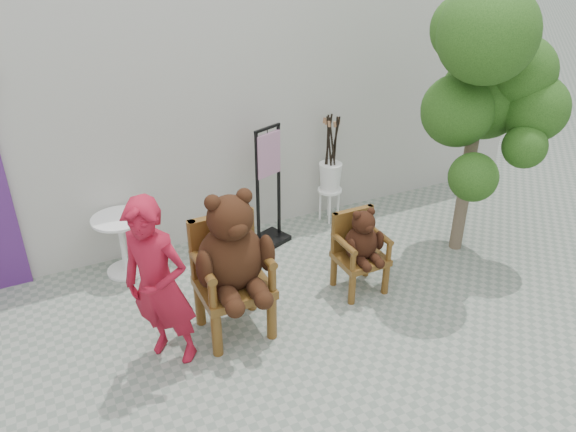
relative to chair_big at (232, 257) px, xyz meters
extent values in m
plane|color=gray|center=(0.65, -0.77, -0.85)|extent=(60.00, 60.00, 0.00)
cube|color=#BAB8AE|center=(0.65, 2.33, 0.65)|extent=(9.00, 1.00, 3.00)
cylinder|color=#513311|center=(-0.28, -0.26, -0.61)|extent=(0.10, 0.10, 0.47)
cylinder|color=#513311|center=(-0.28, 0.24, -0.61)|extent=(0.10, 0.10, 0.47)
cylinder|color=#513311|center=(0.28, -0.26, -0.61)|extent=(0.10, 0.10, 0.47)
cylinder|color=#513311|center=(0.28, 0.24, -0.61)|extent=(0.10, 0.10, 0.47)
cube|color=#513311|center=(0.00, -0.01, -0.34)|extent=(0.67, 0.61, 0.09)
cube|color=#513311|center=(0.00, 0.25, 0.01)|extent=(0.63, 0.09, 0.61)
cylinder|color=#513311|center=(-0.29, 0.25, 0.01)|extent=(0.09, 0.09, 0.61)
cylinder|color=#513311|center=(-0.29, -0.26, -0.15)|extent=(0.08, 0.08, 0.28)
cylinder|color=#513311|center=(-0.29, -0.01, -0.01)|extent=(0.09, 0.58, 0.09)
cylinder|color=#513311|center=(0.29, 0.25, 0.01)|extent=(0.09, 0.09, 0.61)
cylinder|color=#513311|center=(0.29, -0.26, -0.15)|extent=(0.08, 0.08, 0.28)
cylinder|color=#513311|center=(0.29, -0.01, -0.01)|extent=(0.09, 0.58, 0.09)
ellipsoid|color=black|center=(0.00, 0.02, -0.02)|extent=(0.63, 0.54, 0.67)
sphere|color=black|center=(0.00, -0.01, 0.42)|extent=(0.42, 0.42, 0.42)
ellipsoid|color=black|center=(0.00, -0.18, 0.39)|extent=(0.19, 0.15, 0.15)
sphere|color=black|center=(-0.15, 0.00, 0.60)|extent=(0.15, 0.15, 0.15)
sphere|color=black|center=(0.15, 0.00, 0.60)|extent=(0.15, 0.15, 0.15)
ellipsoid|color=black|center=(-0.30, -0.11, 0.03)|extent=(0.15, 0.21, 0.38)
ellipsoid|color=black|center=(-0.14, -0.26, -0.24)|extent=(0.19, 0.37, 0.19)
sphere|color=black|center=(-0.14, -0.41, -0.26)|extent=(0.18, 0.18, 0.18)
ellipsoid|color=black|center=(0.30, -0.11, 0.03)|extent=(0.15, 0.21, 0.38)
ellipsoid|color=black|center=(0.14, -0.26, -0.24)|extent=(0.19, 0.37, 0.19)
sphere|color=black|center=(0.14, -0.41, -0.26)|extent=(0.18, 0.18, 0.18)
cylinder|color=#513311|center=(1.26, -0.14, -0.67)|extent=(0.08, 0.08, 0.36)
cylinder|color=#513311|center=(1.26, 0.24, -0.67)|extent=(0.08, 0.08, 0.36)
cylinder|color=#513311|center=(1.68, -0.14, -0.67)|extent=(0.08, 0.08, 0.36)
cylinder|color=#513311|center=(1.68, 0.24, -0.67)|extent=(0.08, 0.08, 0.36)
cube|color=#513311|center=(1.47, 0.05, -0.46)|extent=(0.51, 0.47, 0.07)
cube|color=#513311|center=(1.47, 0.25, -0.19)|extent=(0.48, 0.07, 0.47)
cylinder|color=#513311|center=(1.25, 0.25, -0.19)|extent=(0.07, 0.07, 0.47)
cylinder|color=#513311|center=(1.25, -0.14, -0.32)|extent=(0.06, 0.06, 0.21)
cylinder|color=#513311|center=(1.25, 0.05, -0.21)|extent=(0.07, 0.44, 0.07)
cylinder|color=#513311|center=(1.69, 0.25, -0.19)|extent=(0.07, 0.07, 0.47)
cylinder|color=#513311|center=(1.69, -0.14, -0.32)|extent=(0.06, 0.06, 0.21)
cylinder|color=#513311|center=(1.69, 0.05, -0.21)|extent=(0.07, 0.44, 0.07)
ellipsoid|color=black|center=(1.47, 0.06, -0.27)|extent=(0.37, 0.31, 0.39)
sphere|color=black|center=(1.47, 0.04, -0.01)|extent=(0.25, 0.25, 0.25)
ellipsoid|color=black|center=(1.47, -0.05, -0.03)|extent=(0.11, 0.09, 0.09)
sphere|color=black|center=(1.38, 0.05, 0.09)|extent=(0.09, 0.09, 0.09)
sphere|color=black|center=(1.55, 0.05, 0.09)|extent=(0.09, 0.09, 0.09)
ellipsoid|color=black|center=(1.29, -0.02, -0.24)|extent=(0.09, 0.12, 0.22)
ellipsoid|color=black|center=(1.39, -0.10, -0.39)|extent=(0.11, 0.22, 0.11)
sphere|color=black|center=(1.39, -0.19, -0.41)|extent=(0.10, 0.10, 0.10)
ellipsoid|color=black|center=(1.64, -0.02, -0.24)|extent=(0.09, 0.12, 0.22)
ellipsoid|color=black|center=(1.55, -0.10, -0.39)|extent=(0.11, 0.22, 0.11)
sphere|color=black|center=(1.55, -0.19, -0.41)|extent=(0.10, 0.10, 0.10)
imported|color=maroon|center=(-0.72, -0.17, 0.02)|extent=(0.74, 0.74, 1.73)
cylinder|color=white|center=(-0.76, 1.51, -0.16)|extent=(0.60, 0.60, 0.03)
cylinder|color=white|center=(-0.76, 1.51, -0.50)|extent=(0.06, 0.06, 0.68)
cylinder|color=white|center=(-0.76, 1.51, -0.83)|extent=(0.44, 0.44, 0.03)
cube|color=black|center=(0.83, 1.33, -0.10)|extent=(0.04, 0.04, 1.50)
cube|color=black|center=(1.16, 1.46, -0.10)|extent=(0.04, 0.04, 1.50)
cube|color=black|center=(0.99, 1.39, 0.65)|extent=(0.38, 0.17, 0.03)
cube|color=black|center=(0.99, 1.39, -0.82)|extent=(0.55, 0.49, 0.06)
cube|color=#B47C9E|center=(1.00, 1.39, 0.33)|extent=(0.35, 0.17, 0.52)
cylinder|color=black|center=(0.99, 1.39, 0.62)|extent=(0.01, 0.01, 0.08)
cylinder|color=white|center=(1.95, 1.58, -0.41)|extent=(0.32, 0.32, 0.03)
cylinder|color=white|center=(2.04, 1.66, -0.63)|extent=(0.03, 0.03, 0.44)
cylinder|color=white|center=(1.87, 1.66, -0.63)|extent=(0.03, 0.03, 0.44)
cylinder|color=white|center=(1.87, 1.49, -0.63)|extent=(0.03, 0.03, 0.44)
cylinder|color=white|center=(2.04, 1.49, -0.63)|extent=(0.03, 0.03, 0.44)
cylinder|color=black|center=(1.93, 1.62, 0.21)|extent=(0.16, 0.11, 0.79)
cylinder|color=#916442|center=(1.89, 1.67, 0.53)|extent=(0.05, 0.04, 0.08)
cylinder|color=black|center=(1.94, 1.53, 0.21)|extent=(0.14, 0.05, 0.80)
cylinder|color=#916442|center=(1.94, 1.49, 0.53)|extent=(0.05, 0.04, 0.08)
cylinder|color=black|center=(2.00, 1.56, 0.21)|extent=(0.05, 0.10, 0.80)
cylinder|color=#916442|center=(2.03, 1.55, 0.53)|extent=(0.04, 0.04, 0.07)
cylinder|color=black|center=(1.91, 1.60, 0.21)|extent=(0.06, 0.09, 0.80)
cylinder|color=#916442|center=(1.89, 1.61, 0.53)|extent=(0.04, 0.04, 0.07)
cylinder|color=black|center=(1.91, 1.55, 0.21)|extent=(0.08, 0.11, 0.80)
cylinder|color=#916442|center=(1.88, 1.53, 0.53)|extent=(0.04, 0.04, 0.08)
cylinder|color=black|center=(2.00, 1.59, 0.21)|extent=(0.06, 0.16, 0.79)
cylinder|color=#916442|center=(2.06, 1.60, 0.53)|extent=(0.04, 0.05, 0.08)
cylinder|color=#4D3F2E|center=(3.02, 0.28, 0.46)|extent=(0.15, 0.15, 2.61)
sphere|color=#18390F|center=(2.72, 0.27, 0.94)|extent=(0.78, 0.78, 0.78)
sphere|color=#18390F|center=(3.34, 0.09, 1.33)|extent=(0.77, 0.77, 0.77)
sphere|color=#18390F|center=(2.99, 0.30, 1.55)|extent=(0.76, 0.76, 0.76)
sphere|color=#18390F|center=(3.44, -0.10, 0.97)|extent=(0.72, 0.72, 0.72)
sphere|color=#18390F|center=(2.62, -0.09, 1.80)|extent=(0.96, 0.96, 0.96)
sphere|color=#18390F|center=(3.19, 0.38, 1.01)|extent=(0.97, 0.97, 0.97)
sphere|color=#18390F|center=(2.55, 0.15, 1.82)|extent=(0.67, 0.67, 0.67)
sphere|color=#18390F|center=(2.64, -0.19, 0.36)|extent=(0.52, 0.52, 0.52)
sphere|color=#18390F|center=(3.20, -0.28, 0.64)|extent=(0.47, 0.47, 0.47)
camera|label=1|loc=(-1.45, -4.16, 2.80)|focal=35.00mm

